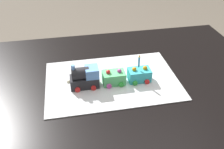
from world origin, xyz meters
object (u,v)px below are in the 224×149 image
object	(u,v)px
cake_locomotive	(85,77)
cake_car_hopper_mint_green	(114,78)
cake_car_tanker_turquoise	(139,75)
birthday_candle	(139,61)
dining_table	(123,98)

from	to	relation	value
cake_locomotive	cake_car_hopper_mint_green	bearing A→B (deg)	-0.00
cake_locomotive	cake_car_tanker_turquoise	distance (m)	0.25
cake_car_tanker_turquoise	birthday_candle	xyz separation A→B (m)	(-0.01, 0.00, 0.07)
dining_table	birthday_candle	size ratio (longest dim) A/B	22.29
cake_car_hopper_mint_green	birthday_candle	distance (m)	0.13
cake_car_hopper_mint_green	birthday_candle	world-z (taller)	birthday_candle
cake_car_hopper_mint_green	cake_car_tanker_turquoise	bearing A→B (deg)	0.00
birthday_candle	cake_car_tanker_turquoise	bearing A→B (deg)	-0.00
cake_car_hopper_mint_green	dining_table	bearing A→B (deg)	17.21
cake_locomotive	cake_car_tanker_turquoise	xyz separation A→B (m)	(0.25, -0.00, -0.02)
cake_car_tanker_turquoise	cake_locomotive	bearing A→B (deg)	180.00
birthday_candle	cake_car_hopper_mint_green	bearing A→B (deg)	-180.00
cake_locomotive	birthday_candle	world-z (taller)	birthday_candle
dining_table	cake_locomotive	bearing A→B (deg)	-174.91
dining_table	cake_locomotive	size ratio (longest dim) A/B	10.00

